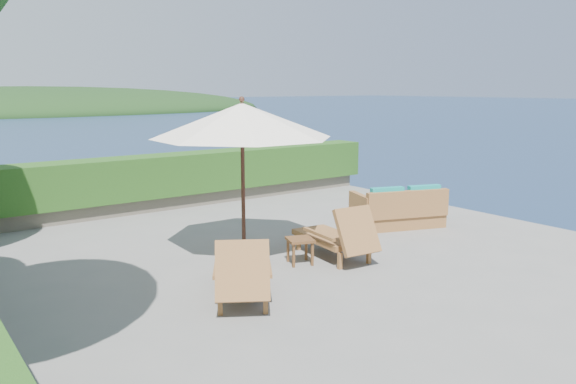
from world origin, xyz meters
TOP-DOWN VIEW (x-y plane):
  - ground at (0.00, 0.00)m, footprint 12.00×12.00m
  - foundation at (0.00, 0.00)m, footprint 12.00×12.00m
  - offshore_island at (25.00, 140.00)m, footprint 126.00×57.60m
  - planter_wall_far at (0.00, 5.60)m, footprint 12.00×0.60m
  - hedge_far at (0.00, 5.60)m, footprint 12.40×0.90m
  - patio_umbrella at (-0.59, 0.93)m, footprint 4.21×4.21m
  - lounge_left at (-1.75, -0.90)m, footprint 1.53×1.87m
  - lounge_right at (0.66, -0.20)m, footprint 0.90×1.83m
  - side_table at (-0.05, -0.03)m, footprint 0.54×0.54m
  - wicker_loveseat at (3.30, 0.79)m, footprint 2.13×1.56m

SIDE VIEW (x-z plane):
  - offshore_island at x=25.00m, z-range -9.30..3.30m
  - foundation at x=0.00m, z-range -3.05..-0.05m
  - ground at x=0.00m, z-range 0.00..0.00m
  - planter_wall_far at x=0.00m, z-range 0.00..0.36m
  - wicker_loveseat at x=3.30m, z-range -0.10..0.84m
  - side_table at x=-0.05m, z-range 0.15..0.60m
  - lounge_left at x=-1.75m, z-range -0.08..0.93m
  - lounge_right at x=0.66m, z-range -0.08..0.94m
  - hedge_far at x=0.00m, z-range 0.35..1.35m
  - patio_umbrella at x=-0.59m, z-range 0.98..3.84m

